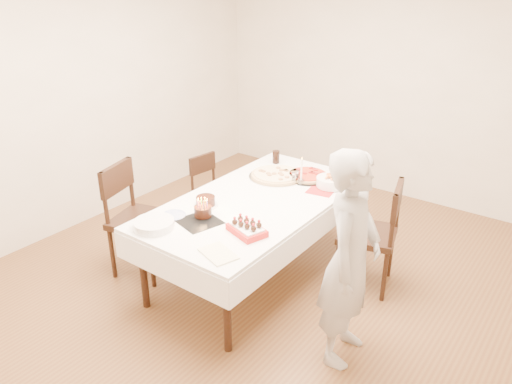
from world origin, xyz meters
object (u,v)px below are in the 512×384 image
Objects in this scene: chair_right_savory at (367,234)px; pasta_bowl at (331,182)px; pizza_white at (277,175)px; taper_candle at (301,171)px; person at (350,260)px; cola_glass at (276,157)px; layer_cake at (206,201)px; pizza_pepperoni at (307,176)px; chair_left_savory at (214,193)px; birthday_cake at (203,208)px; strawberry_box at (247,229)px; chair_left_dessert at (142,220)px; dining_table at (256,237)px.

chair_right_savory is 3.80× the size of pasta_bowl.
taper_candle is (0.28, -0.01, 0.12)m from pizza_white.
cola_glass is at bearing 40.96° from person.
layer_cake is (0.10, -1.18, -0.02)m from cola_glass.
pasta_bowl reaches higher than layer_cake.
chair_right_savory reaches higher than pizza_pepperoni.
chair_left_savory is 5.47× the size of birthday_cake.
cola_glass is 0.45× the size of strawberry_box.
chair_left_dessert is 1.51m from taper_candle.
person reaches higher than chair_left_savory.
pasta_bowl is 0.95× the size of taper_candle.
chair_left_dessert is 1.33m from pizza_white.
person is 1.60m from pizza_white.
dining_table is 0.67m from pizza_white.
chair_right_savory is at bearing 8.18° from person.
layer_cake is 0.69× the size of strawberry_box.
pizza_pepperoni is at bearing 101.77° from taper_candle.
person is 0.83m from strawberry_box.
pizza_white is 0.89m from layer_cake.
taper_candle is 0.60m from cola_glass.
pasta_bowl is at bearing -12.77° from pizza_pepperoni.
chair_left_savory is 2.88× the size of taper_candle.
chair_left_dessert reaches higher than dining_table.
person is at bearing -4.10° from layer_cake.
taper_candle is (-0.99, 0.96, 0.10)m from person.
person is 11.93× the size of cola_glass.
pizza_white is 0.29m from pizza_pepperoni.
person is 1.31m from pasta_bowl.
chair_right_savory is at bearing 43.58° from birthday_cake.
strawberry_box is (0.44, -1.05, 0.01)m from pizza_white.
chair_right_savory is 0.63× the size of person.
person reaches higher than pizza_pepperoni.
taper_candle is 2.08× the size of cola_glass.
person is at bearing 4.80° from strawberry_box.
pizza_white is at bearing -168.44° from chair_left_savory.
taper_candle reaches higher than pizza_pepperoni.
person is (0.26, -0.89, 0.29)m from chair_right_savory.
pasta_bowl is at bearing -15.49° from cola_glass.
pasta_bowl is at bearing 10.74° from pizza_white.
cola_glass is at bearing 94.63° from layer_cake.
strawberry_box is (0.66, -1.35, -0.03)m from cola_glass.
taper_candle is at bearing 74.50° from birthday_cake.
strawberry_box is at bearing -67.15° from pizza_white.
layer_cake is 1.41× the size of birthday_cake.
pasta_bowl is (-0.74, 1.08, 0.01)m from person.
chair_right_savory reaches higher than cola_glass.
cola_glass is (-1.49, 1.28, 0.03)m from person.
chair_right_savory is 1.85× the size of pizza_white.
strawberry_box reaches higher than pizza_pepperoni.
pasta_bowl is at bearing -165.73° from chair_left_savory.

